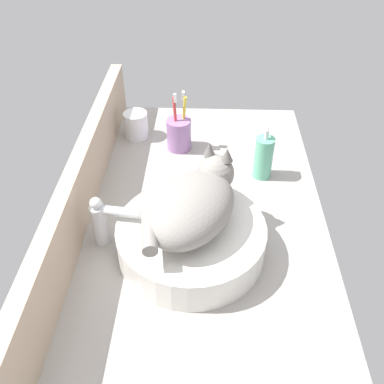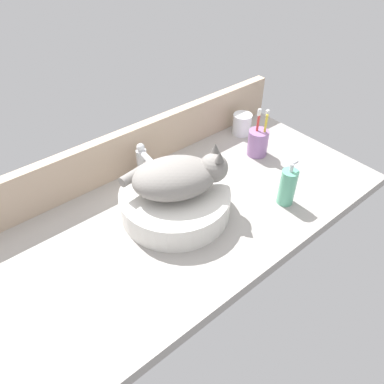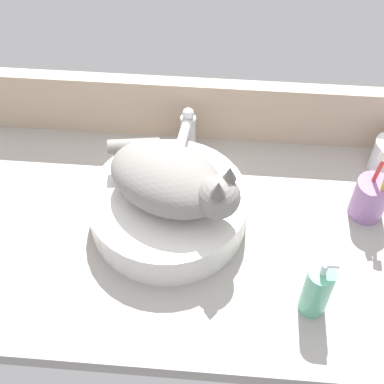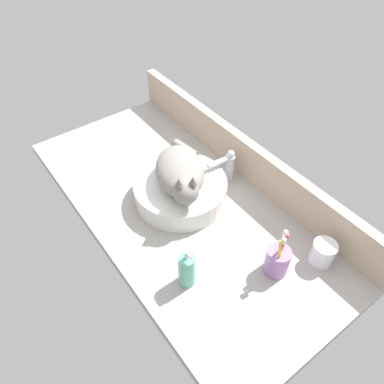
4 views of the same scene
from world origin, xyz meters
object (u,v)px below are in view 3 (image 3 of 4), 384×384
(faucet, at_px, (187,132))
(soap_dispenser, at_px, (317,291))
(toothbrush_cup, at_px, (370,198))
(sink_basin, at_px, (168,208))
(cat, at_px, (172,180))

(faucet, distance_m, soap_dispenser, 0.48)
(soap_dispenser, distance_m, toothbrush_cup, 0.28)
(sink_basin, distance_m, faucet, 0.21)
(cat, bearing_deg, soap_dispenser, -32.67)
(toothbrush_cup, bearing_deg, cat, -171.82)
(cat, relative_size, faucet, 2.21)
(soap_dispenser, bearing_deg, sink_basin, 147.71)
(cat, bearing_deg, faucet, 87.10)
(cat, xyz_separation_m, toothbrush_cup, (0.42, 0.06, -0.09))
(sink_basin, distance_m, toothbrush_cup, 0.44)
(cat, distance_m, faucet, 0.22)
(faucet, relative_size, soap_dispenser, 0.87)
(sink_basin, bearing_deg, soap_dispenser, -32.29)
(sink_basin, distance_m, cat, 0.10)
(sink_basin, bearing_deg, toothbrush_cup, 7.25)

